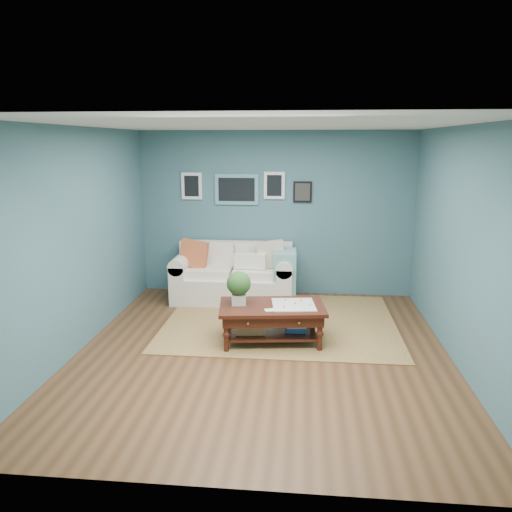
# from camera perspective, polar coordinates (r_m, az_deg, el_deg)

# --- Properties ---
(room_shell) EXTENTS (5.00, 5.02, 2.70)m
(room_shell) POSITION_cam_1_polar(r_m,az_deg,el_deg) (5.88, 0.71, 1.60)
(room_shell) COLOR brown
(room_shell) RESTS_ON ground
(area_rug) EXTENTS (3.23, 2.59, 0.01)m
(area_rug) POSITION_cam_1_polar(r_m,az_deg,el_deg) (7.19, 2.78, -7.49)
(area_rug) COLOR brown
(area_rug) RESTS_ON ground
(loveseat) EXTENTS (1.97, 0.89, 1.01)m
(loveseat) POSITION_cam_1_polar(r_m,az_deg,el_deg) (8.06, -1.96, -2.21)
(loveseat) COLOR silver
(loveseat) RESTS_ON ground
(coffee_table) EXTENTS (1.41, 0.93, 0.92)m
(coffee_table) POSITION_cam_1_polar(r_m,az_deg,el_deg) (6.37, 1.19, -6.35)
(coffee_table) COLOR black
(coffee_table) RESTS_ON ground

